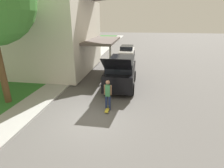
{
  "coord_description": "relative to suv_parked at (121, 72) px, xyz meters",
  "views": [
    {
      "loc": [
        2.34,
        -7.34,
        4.67
      ],
      "look_at": [
        0.73,
        2.65,
        0.9
      ],
      "focal_mm": 28.0,
      "sensor_mm": 36.0,
      "label": 1
    }
  ],
  "objects": [
    {
      "name": "car_down_street",
      "position": [
        -0.43,
        10.85,
        -0.39
      ],
      "size": [
        1.91,
        4.52,
        1.46
      ],
      "color": "silver",
      "rests_on": "ground_plane"
    },
    {
      "name": "suv_parked",
      "position": [
        0.0,
        0.0,
        0.0
      ],
      "size": [
        2.06,
        5.42,
        2.69
      ],
      "color": "black",
      "rests_on": "ground_plane"
    },
    {
      "name": "house",
      "position": [
        -8.43,
        3.52,
        3.51
      ],
      "size": [
        13.23,
        9.15,
        8.77
      ],
      "color": "beige",
      "rests_on": "lawn"
    },
    {
      "name": "skateboard",
      "position": [
        -0.3,
        -3.79,
        -1.02
      ],
      "size": [
        0.21,
        0.81,
        0.1
      ],
      "color": "#A89323",
      "rests_on": "ground_plane"
    },
    {
      "name": "sidewalk",
      "position": [
        -4.67,
        1.29,
        -1.05
      ],
      "size": [
        1.8,
        80.0,
        0.1
      ],
      "color": "#9E9E99",
      "rests_on": "ground_plane"
    },
    {
      "name": "skateboarder",
      "position": [
        -0.3,
        -3.66,
        -0.16
      ],
      "size": [
        0.41,
        0.22,
        1.69
      ],
      "color": "#192347",
      "rests_on": "ground_plane"
    },
    {
      "name": "ground_plane",
      "position": [
        -1.07,
        -4.71,
        -1.1
      ],
      "size": [
        120.0,
        120.0,
        0.0
      ],
      "primitive_type": "plane",
      "color": "#54514F"
    },
    {
      "name": "lawn",
      "position": [
        -9.07,
        1.29,
        -1.06
      ],
      "size": [
        10.0,
        80.0,
        0.08
      ],
      "color": "#2D6B28",
      "rests_on": "ground_plane"
    }
  ]
}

